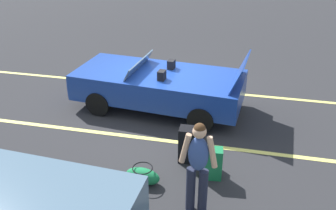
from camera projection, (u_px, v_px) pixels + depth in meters
ground_plane at (159, 107)px, 9.13m from camera, size 80.00×80.00×0.00m
lot_line_near at (169, 88)px, 10.17m from camera, size 18.00×0.12×0.01m
lot_line_mid at (143, 138)px, 7.84m from camera, size 18.00×0.12×0.01m
convertible_car at (151, 85)px, 8.92m from camera, size 4.31×2.14×1.52m
suitcase_large_black at (191, 145)px, 6.94m from camera, size 0.49×0.31×0.74m
suitcase_medium_bright at (211, 163)px, 6.51m from camera, size 0.42×0.28×0.62m
duffel_bag at (143, 176)px, 6.43m from camera, size 0.67×0.41×0.34m
traveler_person at (198, 164)px, 5.47m from camera, size 0.60×0.23×1.65m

